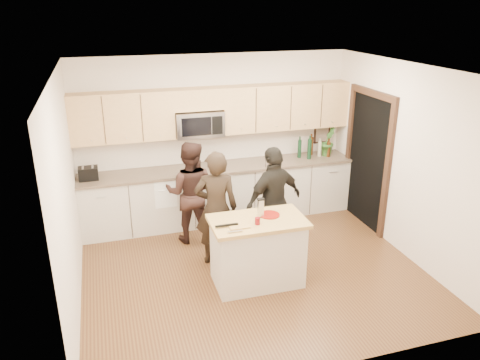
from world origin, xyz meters
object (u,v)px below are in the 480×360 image
object	(u,v)px
toaster	(88,173)
island	(257,251)
woman_right	(274,201)
woman_left	(216,208)
woman_center	(190,192)

from	to	relation	value
toaster	island	bearing A→B (deg)	-44.61
island	toaster	distance (m)	2.89
toaster	woman_right	bearing A→B (deg)	-27.45
island	toaster	bearing A→B (deg)	136.07
woman_left	woman_center	distance (m)	0.77
woman_left	woman_right	xyz separation A→B (m)	(0.85, 0.02, -0.01)
woman_center	woman_right	world-z (taller)	woman_right
island	woman_center	distance (m)	1.56
toaster	woman_left	size ratio (longest dim) A/B	0.18
woman_left	woman_center	size ratio (longest dim) A/B	1.04
island	toaster	xyz separation A→B (m)	(-2.01, 1.99, 0.58)
woman_left	woman_center	xyz separation A→B (m)	(-0.21, 0.74, -0.03)
woman_left	woman_right	bearing A→B (deg)	-166.56
island	woman_left	distance (m)	0.85
island	woman_center	xyz separation A→B (m)	(-0.58, 1.41, 0.33)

